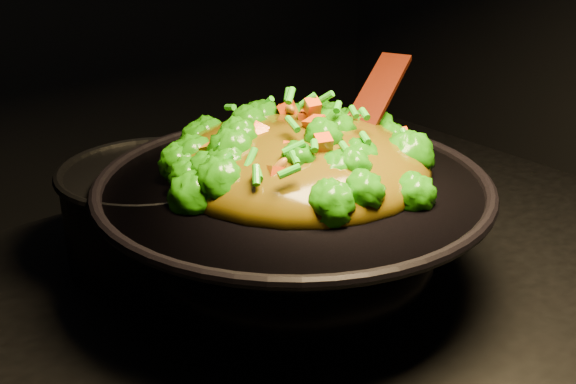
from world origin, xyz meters
TOP-DOWN VIEW (x-y plane):
  - wok at (0.00, 0.08)m, footprint 0.49×0.49m
  - stir_fry at (0.03, 0.10)m, footprint 0.38×0.38m
  - spatula at (0.14, 0.10)m, footprint 0.27×0.16m
  - back_pot at (-0.11, 0.23)m, footprint 0.31×0.31m

SIDE VIEW (x-z plane):
  - wok at x=0.00m, z-range 0.90..1.03m
  - back_pot at x=-0.11m, z-range 0.90..1.03m
  - spatula at x=0.14m, z-range 1.02..1.14m
  - stir_fry at x=0.03m, z-range 1.03..1.15m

